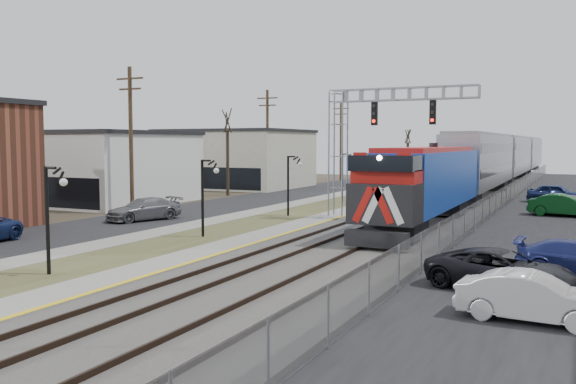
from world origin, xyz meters
The scene contains 21 objects.
street_west centered at (-11.50, 35.00, 0.02)m, with size 7.00×120.00×0.04m, color black.
sidewalk centered at (-7.00, 35.00, 0.04)m, with size 2.00×120.00×0.08m, color gray.
grass_median centered at (-4.00, 35.00, 0.03)m, with size 4.00×120.00×0.06m, color #414625.
platform centered at (-1.00, 35.00, 0.12)m, with size 2.00×120.00×0.24m, color gray.
ballast_bed centered at (4.00, 35.00, 0.10)m, with size 8.00×120.00×0.20m, color #595651.
platform_edge centered at (-0.12, 35.00, 0.24)m, with size 0.24×120.00×0.01m, color gold.
track_near centered at (2.00, 35.00, 0.28)m, with size 1.58×120.00×0.15m.
track_far centered at (5.50, 35.00, 0.28)m, with size 1.58×120.00×0.15m.
train centered at (5.50, 61.60, 2.92)m, with size 3.00×85.85×5.33m.
signal_gantry centered at (1.22, 27.99, 5.59)m, with size 9.00×1.07×8.15m.
lampposts centered at (-4.00, 18.29, 2.00)m, with size 0.14×62.14×4.00m.
utility_poles centered at (-14.50, 25.00, 5.00)m, with size 0.28×80.28×10.00m.
fence centered at (8.20, 35.00, 0.80)m, with size 0.04×120.00×1.60m, color gray.
buildings_west centered at (-21.00, 24.21, 3.01)m, with size 14.00×67.00×7.00m.
bare_trees centered at (-12.66, 38.91, 2.70)m, with size 12.30×42.30×5.95m.
car_lot_b centered at (12.33, 9.44, 0.66)m, with size 1.39×3.98×1.31m, color silver.
car_lot_c centered at (11.15, 12.73, 0.67)m, with size 2.21×4.79×1.33m, color black.
car_lot_e centered at (12.73, 37.03, 0.70)m, with size 1.66×4.13×1.41m, color slate.
car_lot_f centered at (12.36, 35.74, 0.72)m, with size 1.53×4.38×1.44m, color #0E481A.
car_street_b centered at (-11.11, 22.07, 0.69)m, with size 1.94×4.78×1.39m, color slate.
car_lot_g centered at (11.57, 45.35, 0.76)m, with size 1.80×4.47×1.52m, color navy.
Camera 1 is at (13.42, -7.89, 4.84)m, focal length 38.00 mm.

